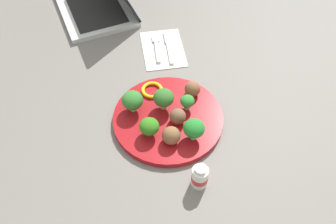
{
  "coord_description": "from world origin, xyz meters",
  "views": [
    {
      "loc": [
        -0.6,
        0.11,
        0.79
      ],
      "look_at": [
        0.0,
        0.0,
        0.04
      ],
      "focal_mm": 41.56,
      "sensor_mm": 36.0,
      "label": 1
    }
  ],
  "objects_px": {
    "broccoli_floret_mid_left": "(187,101)",
    "fork": "(157,47)",
    "broccoli_floret_back_right": "(132,100)",
    "meatball_far_rim": "(192,89)",
    "knife": "(169,45)",
    "plate": "(168,119)",
    "broccoli_floret_mid_right": "(164,98)",
    "pepper_ring_front_right": "(152,90)",
    "meatball_mid_right": "(171,135)",
    "yogurt_bottle": "(200,177)",
    "broccoli_floret_back_left": "(149,127)",
    "meatball_back_left": "(178,116)",
    "broccoli_floret_far_rim": "(194,129)",
    "napkin": "(163,49)"
  },
  "relations": [
    {
      "from": "broccoli_floret_back_left",
      "to": "yogurt_bottle",
      "type": "distance_m",
      "value": 0.17
    },
    {
      "from": "broccoli_floret_back_left",
      "to": "meatball_back_left",
      "type": "relative_size",
      "value": 1.23
    },
    {
      "from": "plate",
      "to": "meatball_far_rim",
      "type": "height_order",
      "value": "meatball_far_rim"
    },
    {
      "from": "knife",
      "to": "broccoli_floret_mid_right",
      "type": "bearing_deg",
      "value": 166.88
    },
    {
      "from": "napkin",
      "to": "meatball_back_left",
      "type": "bearing_deg",
      "value": 177.7
    },
    {
      "from": "fork",
      "to": "meatball_mid_right",
      "type": "bearing_deg",
      "value": 176.6
    },
    {
      "from": "broccoli_floret_back_right",
      "to": "meatball_far_rim",
      "type": "height_order",
      "value": "broccoli_floret_back_right"
    },
    {
      "from": "meatball_mid_right",
      "to": "yogurt_bottle",
      "type": "distance_m",
      "value": 0.12
    },
    {
      "from": "plate",
      "to": "meatball_back_left",
      "type": "distance_m",
      "value": 0.04
    },
    {
      "from": "napkin",
      "to": "yogurt_bottle",
      "type": "height_order",
      "value": "yogurt_bottle"
    },
    {
      "from": "broccoli_floret_back_right",
      "to": "meatball_far_rim",
      "type": "relative_size",
      "value": 1.41
    },
    {
      "from": "broccoli_floret_back_right",
      "to": "meatball_back_left",
      "type": "bearing_deg",
      "value": -118.99
    },
    {
      "from": "plate",
      "to": "yogurt_bottle",
      "type": "xyz_separation_m",
      "value": [
        -0.19,
        -0.04,
        0.02
      ]
    },
    {
      "from": "broccoli_floret_mid_left",
      "to": "fork",
      "type": "relative_size",
      "value": 0.35
    },
    {
      "from": "napkin",
      "to": "yogurt_bottle",
      "type": "bearing_deg",
      "value": -179.38
    },
    {
      "from": "broccoli_floret_mid_right",
      "to": "pepper_ring_front_right",
      "type": "relative_size",
      "value": 1.02
    },
    {
      "from": "plate",
      "to": "meatball_back_left",
      "type": "xyz_separation_m",
      "value": [
        -0.02,
        -0.02,
        0.03
      ]
    },
    {
      "from": "fork",
      "to": "knife",
      "type": "xyz_separation_m",
      "value": [
        -0.0,
        -0.04,
        -0.0
      ]
    },
    {
      "from": "broccoli_floret_mid_left",
      "to": "meatball_back_left",
      "type": "height_order",
      "value": "broccoli_floret_mid_left"
    },
    {
      "from": "broccoli_floret_mid_right",
      "to": "broccoli_floret_back_left",
      "type": "bearing_deg",
      "value": 148.04
    },
    {
      "from": "meatball_back_left",
      "to": "knife",
      "type": "height_order",
      "value": "meatball_back_left"
    },
    {
      "from": "broccoli_floret_mid_right",
      "to": "yogurt_bottle",
      "type": "xyz_separation_m",
      "value": [
        -0.22,
        -0.04,
        -0.02
      ]
    },
    {
      "from": "knife",
      "to": "meatball_mid_right",
      "type": "bearing_deg",
      "value": 170.78
    },
    {
      "from": "pepper_ring_front_right",
      "to": "yogurt_bottle",
      "type": "distance_m",
      "value": 0.29
    },
    {
      "from": "broccoli_floret_mid_left",
      "to": "broccoli_floret_back_right",
      "type": "height_order",
      "value": "broccoli_floret_back_right"
    },
    {
      "from": "broccoli_floret_mid_right",
      "to": "broccoli_floret_far_rim",
      "type": "bearing_deg",
      "value": -152.54
    },
    {
      "from": "meatball_back_left",
      "to": "knife",
      "type": "bearing_deg",
      "value": -5.8
    },
    {
      "from": "plate",
      "to": "knife",
      "type": "relative_size",
      "value": 1.92
    },
    {
      "from": "pepper_ring_front_right",
      "to": "yogurt_bottle",
      "type": "relative_size",
      "value": 0.88
    },
    {
      "from": "broccoli_floret_back_right",
      "to": "meatball_far_rim",
      "type": "xyz_separation_m",
      "value": [
        0.03,
        -0.16,
        -0.02
      ]
    },
    {
      "from": "broccoli_floret_mid_right",
      "to": "knife",
      "type": "distance_m",
      "value": 0.25
    },
    {
      "from": "meatball_back_left",
      "to": "yogurt_bottle",
      "type": "bearing_deg",
      "value": -174.48
    },
    {
      "from": "plate",
      "to": "fork",
      "type": "distance_m",
      "value": 0.28
    },
    {
      "from": "broccoli_floret_mid_left",
      "to": "knife",
      "type": "xyz_separation_m",
      "value": [
        0.26,
        0.0,
        -0.04
      ]
    },
    {
      "from": "broccoli_floret_back_right",
      "to": "napkin",
      "type": "bearing_deg",
      "value": -26.84
    },
    {
      "from": "broccoli_floret_back_right",
      "to": "broccoli_floret_back_left",
      "type": "distance_m",
      "value": 0.09
    },
    {
      "from": "meatball_mid_right",
      "to": "broccoli_floret_far_rim",
      "type": "bearing_deg",
      "value": -89.18
    },
    {
      "from": "pepper_ring_front_right",
      "to": "fork",
      "type": "height_order",
      "value": "pepper_ring_front_right"
    },
    {
      "from": "broccoli_floret_back_right",
      "to": "pepper_ring_front_right",
      "type": "xyz_separation_m",
      "value": [
        0.05,
        -0.06,
        -0.03
      ]
    },
    {
      "from": "plate",
      "to": "meatball_far_rim",
      "type": "bearing_deg",
      "value": -49.76
    },
    {
      "from": "broccoli_floret_far_rim",
      "to": "meatball_back_left",
      "type": "height_order",
      "value": "broccoli_floret_far_rim"
    },
    {
      "from": "napkin",
      "to": "knife",
      "type": "relative_size",
      "value": 1.17
    },
    {
      "from": "plate",
      "to": "broccoli_floret_mid_right",
      "type": "relative_size",
      "value": 4.69
    },
    {
      "from": "meatball_mid_right",
      "to": "meatball_back_left",
      "type": "xyz_separation_m",
      "value": [
        0.06,
        -0.03,
        -0.0
      ]
    },
    {
      "from": "broccoli_floret_mid_left",
      "to": "meatball_mid_right",
      "type": "height_order",
      "value": "meatball_mid_right"
    },
    {
      "from": "broccoli_floret_back_right",
      "to": "meatball_far_rim",
      "type": "distance_m",
      "value": 0.16
    },
    {
      "from": "broccoli_floret_mid_right",
      "to": "fork",
      "type": "xyz_separation_m",
      "value": [
        0.24,
        -0.02,
        -0.05
      ]
    },
    {
      "from": "broccoli_floret_back_right",
      "to": "pepper_ring_front_right",
      "type": "bearing_deg",
      "value": -46.47
    },
    {
      "from": "meatball_mid_right",
      "to": "pepper_ring_front_right",
      "type": "bearing_deg",
      "value": 7.04
    },
    {
      "from": "yogurt_bottle",
      "to": "fork",
      "type": "bearing_deg",
      "value": 2.76
    }
  ]
}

